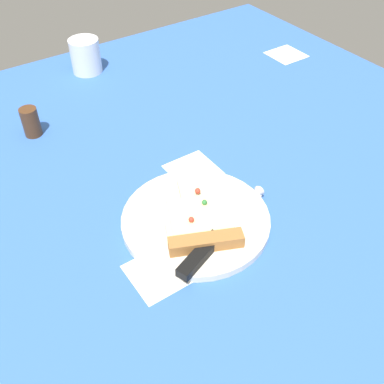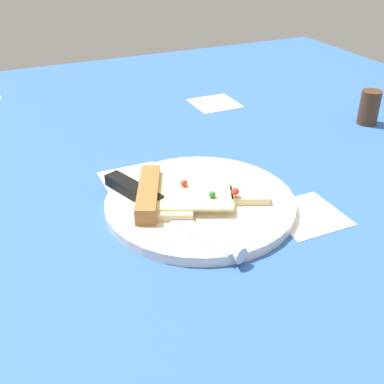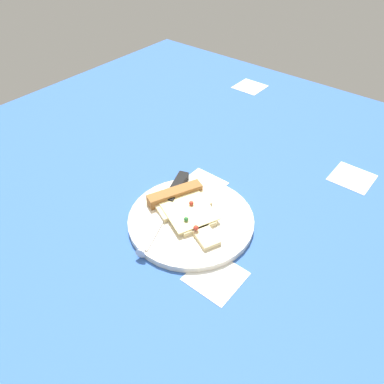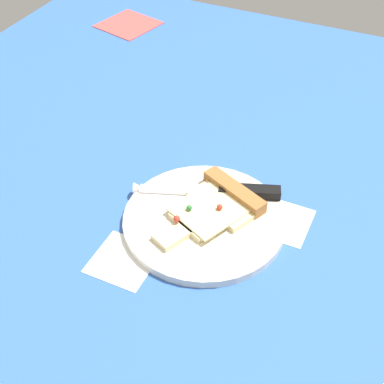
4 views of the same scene
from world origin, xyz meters
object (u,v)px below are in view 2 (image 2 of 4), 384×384
at_px(plate, 200,203).
at_px(pepper_shaker, 369,107).
at_px(knife, 156,204).
at_px(pizza_slice, 181,194).

xyz_separation_m(plate, pepper_shaker, (0.41, 0.14, 0.02)).
distance_m(knife, pepper_shaker, 0.49).
height_order(pizza_slice, knife, pizza_slice).
bearing_deg(knife, pepper_shaker, 175.50).
xyz_separation_m(knife, pepper_shaker, (0.47, 0.13, 0.01)).
xyz_separation_m(pizza_slice, knife, (-0.04, -0.01, -0.00)).
bearing_deg(plate, pizza_slice, 156.16).
bearing_deg(pizza_slice, knife, -54.54).
height_order(plate, pepper_shaker, pepper_shaker).
distance_m(pizza_slice, pepper_shaker, 0.45).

